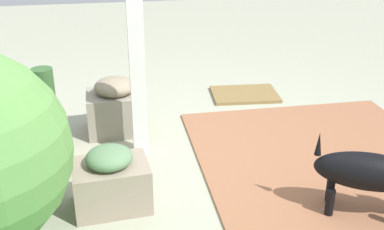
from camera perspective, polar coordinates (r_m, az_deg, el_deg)
name	(u,v)px	position (r m, az deg, el deg)	size (l,w,h in m)	color
ground_plane	(182,160)	(3.50, -1.23, -5.44)	(12.00, 12.00, 0.00)	#A4A88F
brick_path	(339,177)	(3.43, 17.08, -7.08)	(1.80, 2.40, 0.02)	#9A6343
porch_pillar	(134,7)	(3.24, -6.91, 12.69)	(0.11, 0.11, 2.18)	white
stone_planter_nearest	(116,107)	(3.89, -9.03, 0.96)	(0.46, 0.38, 0.46)	gray
stone_planter_mid	(111,181)	(2.96, -9.60, -7.70)	(0.48, 0.37, 0.40)	gray
terracotta_pot_tall	(49,124)	(3.65, -16.69, -1.05)	(0.27, 0.27, 0.66)	#9B543B
dog	(379,172)	(2.97, 21.36, -6.36)	(0.74, 0.47, 0.53)	black
doormat	(245,94)	(4.66, 6.29, 2.47)	(0.62, 0.45, 0.03)	olive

